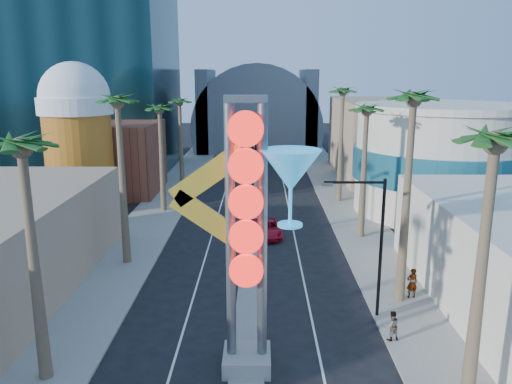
% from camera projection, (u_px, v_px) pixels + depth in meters
% --- Properties ---
extents(sidewalk_west, '(5.00, 100.00, 0.15)m').
position_uv_depth(sidewalk_west, '(168.00, 198.00, 54.52)').
color(sidewalk_west, gray).
rests_on(sidewalk_west, ground).
extents(sidewalk_east, '(5.00, 100.00, 0.15)m').
position_uv_depth(sidewalk_east, '(342.00, 199.00, 54.35)').
color(sidewalk_east, gray).
rests_on(sidewalk_east, ground).
extents(median, '(1.60, 84.00, 0.15)m').
position_uv_depth(median, '(255.00, 192.00, 57.36)').
color(median, gray).
rests_on(median, ground).
extents(brick_filler_west, '(10.00, 10.00, 8.00)m').
position_uv_depth(brick_filler_west, '(114.00, 158.00, 56.58)').
color(brick_filler_west, brown).
rests_on(brick_filler_west, ground).
extents(filler_east, '(10.00, 20.00, 10.00)m').
position_uv_depth(filler_east, '(377.00, 138.00, 65.79)').
color(filler_east, tan).
rests_on(filler_east, ground).
extents(beer_mug, '(7.00, 7.00, 14.50)m').
position_uv_depth(beer_mug, '(78.00, 133.00, 47.92)').
color(beer_mug, '#B27517').
rests_on(beer_mug, ground).
extents(turquoise_building, '(16.60, 16.60, 10.60)m').
position_uv_depth(turquoise_building, '(440.00, 160.00, 48.21)').
color(turquoise_building, beige).
rests_on(turquoise_building, ground).
extents(canopy, '(22.00, 16.00, 22.00)m').
position_uv_depth(canopy, '(257.00, 125.00, 89.43)').
color(canopy, slate).
rests_on(canopy, ground).
extents(neon_sign, '(6.53, 2.60, 12.55)m').
position_uv_depth(neon_sign, '(265.00, 218.00, 21.59)').
color(neon_sign, gray).
rests_on(neon_sign, ground).
extents(streetlight_0, '(3.79, 0.25, 8.00)m').
position_uv_depth(streetlight_0, '(260.00, 186.00, 38.73)').
color(streetlight_0, black).
rests_on(streetlight_0, ground).
extents(streetlight_1, '(3.79, 0.25, 8.00)m').
position_uv_depth(streetlight_1, '(251.00, 143.00, 62.08)').
color(streetlight_1, black).
rests_on(streetlight_1, ground).
extents(streetlight_2, '(3.45, 0.25, 8.00)m').
position_uv_depth(streetlight_2, '(373.00, 236.00, 27.01)').
color(streetlight_2, black).
rests_on(streetlight_2, ground).
extents(palm_0, '(2.40, 2.40, 11.70)m').
position_uv_depth(palm_0, '(23.00, 162.00, 20.13)').
color(palm_0, brown).
rests_on(palm_0, ground).
extents(palm_1, '(2.40, 2.40, 12.70)m').
position_uv_depth(palm_1, '(118.00, 113.00, 33.54)').
color(palm_1, brown).
rests_on(palm_1, ground).
extents(palm_2, '(2.40, 2.40, 11.20)m').
position_uv_depth(palm_2, '(160.00, 115.00, 47.46)').
color(palm_2, brown).
rests_on(palm_2, ground).
extents(palm_3, '(2.40, 2.40, 11.20)m').
position_uv_depth(palm_3, '(180.00, 107.00, 59.13)').
color(palm_3, brown).
rests_on(palm_3, ground).
extents(palm_4, '(2.40, 2.40, 12.20)m').
position_uv_depth(palm_4, '(493.00, 160.00, 17.92)').
color(palm_4, brown).
rests_on(palm_4, ground).
extents(palm_5, '(2.40, 2.40, 13.20)m').
position_uv_depth(palm_5, '(413.00, 113.00, 27.44)').
color(palm_5, brown).
rests_on(palm_5, ground).
extents(palm_6, '(2.40, 2.40, 11.70)m').
position_uv_depth(palm_6, '(366.00, 118.00, 39.42)').
color(palm_6, brown).
rests_on(palm_6, ground).
extents(palm_7, '(2.40, 2.40, 12.70)m').
position_uv_depth(palm_7, '(343.00, 99.00, 50.88)').
color(palm_7, brown).
rests_on(palm_7, ground).
extents(red_pickup, '(2.64, 4.97, 1.33)m').
position_uv_depth(red_pickup, '(267.00, 228.00, 42.00)').
color(red_pickup, '#B60E23').
rests_on(red_pickup, ground).
extents(pedestrian_a, '(0.75, 0.55, 1.88)m').
position_uv_depth(pedestrian_a, '(412.00, 283.00, 30.06)').
color(pedestrian_a, gray).
rests_on(pedestrian_a, sidewalk_east).
extents(pedestrian_b, '(0.89, 0.77, 1.58)m').
position_uv_depth(pedestrian_b, '(392.00, 326.00, 25.30)').
color(pedestrian_b, gray).
rests_on(pedestrian_b, sidewalk_east).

